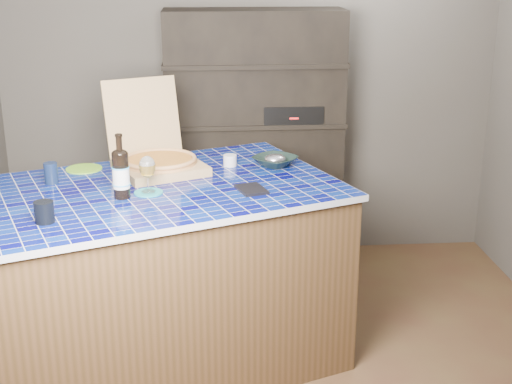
{
  "coord_description": "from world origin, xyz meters",
  "views": [
    {
      "loc": [
        -0.36,
        -3.27,
        2.14
      ],
      "look_at": [
        -0.11,
        0.0,
        1.05
      ],
      "focal_mm": 50.0,
      "sensor_mm": 36.0,
      "label": 1
    }
  ],
  "objects": [
    {
      "name": "room",
      "position": [
        0.0,
        0.0,
        1.25
      ],
      "size": [
        3.5,
        3.5,
        3.5
      ],
      "color": "brown",
      "rests_on": "ground"
    },
    {
      "name": "shelving_unit",
      "position": [
        0.0,
        1.53,
        0.9
      ],
      "size": [
        1.2,
        0.41,
        1.8
      ],
      "color": "black",
      "rests_on": "floor"
    },
    {
      "name": "kitchen_island",
      "position": [
        -0.61,
        0.24,
        0.5
      ],
      "size": [
        2.13,
        1.75,
        1.01
      ],
      "rotation": [
        0.0,
        0.0,
        0.37
      ],
      "color": "#4A321D",
      "rests_on": "floor"
    },
    {
      "name": "pizza_box",
      "position": [
        -0.61,
        0.54,
        1.07
      ],
      "size": [
        0.61,
        0.66,
        0.47
      ],
      "rotation": [
        0.0,
        0.0,
        0.41
      ],
      "color": "tan",
      "rests_on": "kitchen_island"
    },
    {
      "name": "mead_bottle",
      "position": [
        -0.76,
        0.08,
        1.13
      ],
      "size": [
        0.09,
        0.09,
        0.32
      ],
      "color": "black",
      "rests_on": "kitchen_island"
    },
    {
      "name": "teal_trivet",
      "position": [
        -0.63,
        0.14,
        1.01
      ],
      "size": [
        0.14,
        0.14,
        0.01
      ],
      "primitive_type": "cylinder",
      "color": "teal",
      "rests_on": "kitchen_island"
    },
    {
      "name": "wine_glass",
      "position": [
        -0.63,
        0.14,
        1.14
      ],
      "size": [
        0.08,
        0.08,
        0.19
      ],
      "color": "white",
      "rests_on": "teal_trivet"
    },
    {
      "name": "tumbler",
      "position": [
        -1.07,
        -0.23,
        1.06
      ],
      "size": [
        0.09,
        0.09,
        0.1
      ],
      "primitive_type": "cylinder",
      "color": "black",
      "rests_on": "kitchen_island"
    },
    {
      "name": "dvd_case",
      "position": [
        -0.12,
        0.14,
        1.01
      ],
      "size": [
        0.17,
        0.21,
        0.01
      ],
      "primitive_type": "cube",
      "rotation": [
        0.0,
        0.0,
        0.3
      ],
      "color": "black",
      "rests_on": "kitchen_island"
    },
    {
      "name": "bowl",
      "position": [
        0.05,
        0.57,
        1.03
      ],
      "size": [
        0.33,
        0.33,
        0.06
      ],
      "primitive_type": "imported",
      "rotation": [
        0.0,
        0.0,
        0.78
      ],
      "color": "black",
      "rests_on": "kitchen_island"
    },
    {
      "name": "foil_contents",
      "position": [
        0.05,
        0.57,
        1.05
      ],
      "size": [
        0.12,
        0.1,
        0.06
      ],
      "primitive_type": "ellipsoid",
      "color": "#AEAFBA",
      "rests_on": "bowl"
    },
    {
      "name": "white_jar",
      "position": [
        -0.21,
        0.59,
        1.04
      ],
      "size": [
        0.07,
        0.07,
        0.06
      ],
      "primitive_type": "cylinder",
      "color": "silver",
      "rests_on": "kitchen_island"
    },
    {
      "name": "navy_cup",
      "position": [
        -1.15,
        0.34,
        1.06
      ],
      "size": [
        0.07,
        0.07,
        0.11
      ],
      "primitive_type": "cylinder",
      "color": "#0E1933",
      "rests_on": "kitchen_island"
    },
    {
      "name": "green_trivet",
      "position": [
        -1.02,
        0.59,
        1.01
      ],
      "size": [
        0.2,
        0.2,
        0.01
      ],
      "primitive_type": "cylinder",
      "color": "#6BB125",
      "rests_on": "kitchen_island"
    }
  ]
}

